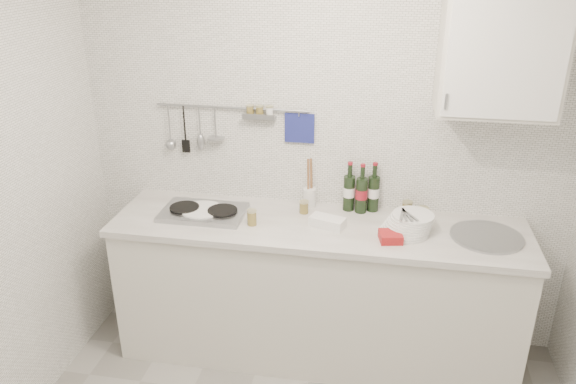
% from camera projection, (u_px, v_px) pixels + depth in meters
% --- Properties ---
extents(back_wall, '(3.00, 0.02, 2.50)m').
position_uv_depth(back_wall, '(325.00, 154.00, 3.43)').
color(back_wall, silver).
rests_on(back_wall, floor).
extents(counter, '(2.44, 0.64, 0.96)m').
position_uv_depth(counter, '(317.00, 294.00, 3.49)').
color(counter, beige).
rests_on(counter, floor).
extents(wall_rail, '(0.98, 0.09, 0.34)m').
position_uv_depth(wall_rail, '(229.00, 123.00, 3.43)').
color(wall_rail, '#93969B').
rests_on(wall_rail, back_wall).
extents(wall_cabinet, '(0.60, 0.38, 0.70)m').
position_uv_depth(wall_cabinet, '(501.00, 46.00, 2.84)').
color(wall_cabinet, beige).
rests_on(wall_cabinet, back_wall).
extents(plate_stack_hob, '(0.27, 0.27, 0.04)m').
position_uv_depth(plate_stack_hob, '(201.00, 212.00, 3.40)').
color(plate_stack_hob, '#4F6FB5').
rests_on(plate_stack_hob, counter).
extents(plate_stack_sink, '(0.30, 0.29, 0.11)m').
position_uv_depth(plate_stack_sink, '(408.00, 224.00, 3.18)').
color(plate_stack_sink, white).
rests_on(plate_stack_sink, counter).
extents(wine_bottles, '(0.22, 0.11, 0.31)m').
position_uv_depth(wine_bottles, '(362.00, 187.00, 3.40)').
color(wine_bottles, black).
rests_on(wine_bottles, counter).
extents(butter_dish, '(0.22, 0.16, 0.06)m').
position_uv_depth(butter_dish, '(327.00, 222.00, 3.25)').
color(butter_dish, white).
rests_on(butter_dish, counter).
extents(strawberry_punnet, '(0.14, 0.14, 0.05)m').
position_uv_depth(strawberry_punnet, '(391.00, 237.00, 3.09)').
color(strawberry_punnet, red).
rests_on(strawberry_punnet, counter).
extents(utensil_crock, '(0.08, 0.08, 0.33)m').
position_uv_depth(utensil_crock, '(309.00, 195.00, 3.49)').
color(utensil_crock, white).
rests_on(utensil_crock, counter).
extents(jar_a, '(0.06, 0.06, 0.08)m').
position_uv_depth(jar_a, '(304.00, 207.00, 3.41)').
color(jar_a, olive).
rests_on(jar_a, counter).
extents(jar_b, '(0.06, 0.06, 0.08)m').
position_uv_depth(jar_b, '(407.00, 207.00, 3.41)').
color(jar_b, olive).
rests_on(jar_b, counter).
extents(jar_c, '(0.07, 0.07, 0.09)m').
position_uv_depth(jar_c, '(423.00, 214.00, 3.30)').
color(jar_c, olive).
rests_on(jar_c, counter).
extents(jar_d, '(0.06, 0.06, 0.09)m').
position_uv_depth(jar_d, '(252.00, 217.00, 3.26)').
color(jar_d, olive).
rests_on(jar_d, counter).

